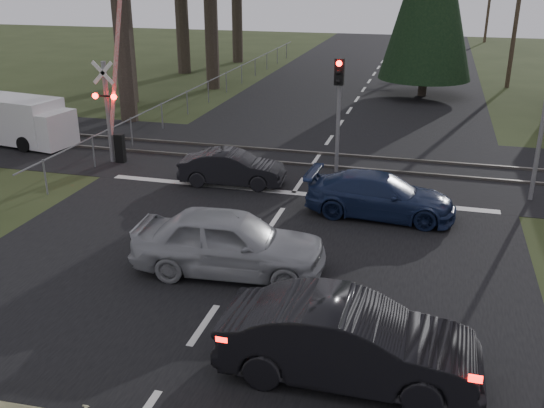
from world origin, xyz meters
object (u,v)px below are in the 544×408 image
(utility_pole_mid, at_px, (518,8))
(dark_hatchback, at_px, (349,342))
(crossing_signal, at_px, (113,109))
(dark_car_far, at_px, (232,168))
(white_van, at_px, (18,121))
(blue_sedan, at_px, (380,196))
(silver_car, at_px, (229,242))
(traffic_signal_center, at_px, (339,96))

(utility_pole_mid, bearing_deg, dark_hatchback, -99.82)
(crossing_signal, xyz_separation_m, dark_car_far, (5.06, -1.29, -1.47))
(utility_pole_mid, distance_m, white_van, 28.51)
(blue_sedan, relative_size, dark_car_far, 1.24)
(crossing_signal, bearing_deg, silver_car, -46.33)
(crossing_signal, distance_m, dark_hatchback, 15.01)
(traffic_signal_center, relative_size, silver_car, 0.88)
(traffic_signal_center, distance_m, white_van, 13.63)
(dark_hatchback, relative_size, silver_car, 1.00)
(crossing_signal, height_order, dark_car_far, crossing_signal)
(traffic_signal_center, relative_size, dark_car_far, 1.15)
(blue_sedan, distance_m, white_van, 15.97)
(dark_hatchback, height_order, silver_car, silver_car)
(silver_car, xyz_separation_m, dark_car_far, (-1.98, 6.09, -0.21))
(crossing_signal, height_order, blue_sedan, crossing_signal)
(dark_hatchback, height_order, dark_car_far, dark_hatchback)
(traffic_signal_center, height_order, white_van, traffic_signal_center)
(white_van, bearing_deg, crossing_signal, -4.82)
(silver_car, bearing_deg, blue_sedan, -38.92)
(crossing_signal, relative_size, silver_car, 1.49)
(dark_hatchback, height_order, white_van, white_van)
(utility_pole_mid, bearing_deg, blue_sedan, -103.60)
(utility_pole_mid, distance_m, silver_car, 29.20)
(silver_car, distance_m, dark_car_far, 6.40)
(silver_car, xyz_separation_m, white_van, (-12.27, 8.67, 0.19))
(dark_car_far, bearing_deg, utility_pole_mid, -31.11)
(crossing_signal, xyz_separation_m, silver_car, (7.04, -7.37, -1.26))
(dark_car_far, relative_size, white_van, 0.69)
(crossing_signal, height_order, white_van, crossing_signal)
(silver_car, bearing_deg, utility_pole_mid, -21.82)
(crossing_signal, relative_size, white_van, 1.34)
(crossing_signal, bearing_deg, utility_pole_mid, 52.03)
(crossing_signal, distance_m, traffic_signal_center, 8.36)
(utility_pole_mid, height_order, blue_sedan, utility_pole_mid)
(dark_hatchback, distance_m, dark_car_far, 10.86)
(crossing_signal, bearing_deg, white_van, 166.07)
(dark_hatchback, relative_size, dark_car_far, 1.30)
(dark_hatchback, xyz_separation_m, white_van, (-15.65, 12.02, 0.22))
(traffic_signal_center, bearing_deg, silver_car, -98.51)
(traffic_signal_center, relative_size, white_van, 0.79)
(utility_pole_mid, distance_m, blue_sedan, 24.01)
(blue_sedan, distance_m, dark_car_far, 5.37)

